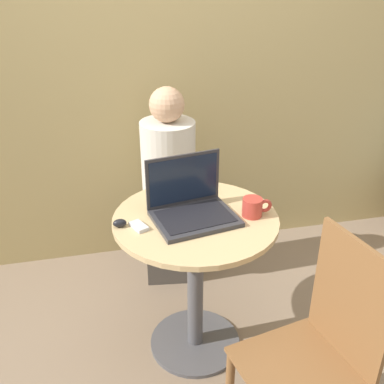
# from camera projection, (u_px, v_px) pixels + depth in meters

# --- Properties ---
(ground_plane) EXTENTS (12.00, 12.00, 0.00)m
(ground_plane) POSITION_uv_depth(u_px,v_px,m) (195.00, 343.00, 2.35)
(ground_plane) COLOR #7F6B56
(back_wall) EXTENTS (7.00, 0.05, 2.60)m
(back_wall) POSITION_uv_depth(u_px,v_px,m) (157.00, 54.00, 2.60)
(back_wall) COLOR tan
(back_wall) RESTS_ON ground_plane
(round_table) EXTENTS (0.74, 0.74, 0.76)m
(round_table) POSITION_uv_depth(u_px,v_px,m) (195.00, 258.00, 2.10)
(round_table) COLOR #4C4C51
(round_table) RESTS_ON ground_plane
(laptop) EXTENTS (0.39, 0.33, 0.26)m
(laptop) POSITION_uv_depth(u_px,v_px,m) (191.00, 206.00, 1.98)
(laptop) COLOR #2D2D33
(laptop) RESTS_ON round_table
(cell_phone) EXTENTS (0.08, 0.10, 0.02)m
(cell_phone) POSITION_uv_depth(u_px,v_px,m) (139.00, 226.00, 1.91)
(cell_phone) COLOR silver
(cell_phone) RESTS_ON round_table
(computer_mouse) EXTENTS (0.06, 0.04, 0.04)m
(computer_mouse) POSITION_uv_depth(u_px,v_px,m) (120.00, 223.00, 1.92)
(computer_mouse) COLOR black
(computer_mouse) RESTS_ON round_table
(coffee_cup) EXTENTS (0.14, 0.09, 0.08)m
(coffee_cup) POSITION_uv_depth(u_px,v_px,m) (253.00, 207.00, 1.99)
(coffee_cup) COLOR #B2382D
(coffee_cup) RESTS_ON round_table
(chair_empty) EXTENTS (0.47, 0.47, 0.95)m
(chair_empty) POSITION_uv_depth(u_px,v_px,m) (316.00, 356.00, 1.65)
(chair_empty) COLOR brown
(chair_empty) RESTS_ON ground_plane
(person_seated) EXTENTS (0.35, 0.49, 1.20)m
(person_seated) POSITION_uv_depth(u_px,v_px,m) (169.00, 200.00, 2.68)
(person_seated) COLOR #4C4742
(person_seated) RESTS_ON ground_plane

